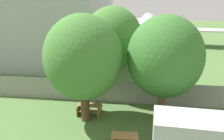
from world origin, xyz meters
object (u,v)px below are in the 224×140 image
Objects in this scene: picnic_bench_near_cabin at (125,139)px; tree_left_of_cabin at (83,58)px; airplane at (147,27)px; picnic_bench_open_grass at (89,108)px; tree_near_hangar at (165,57)px; tree_behind_benches at (113,39)px.

picnic_bench_near_cabin is 0.22× the size of tree_left_of_cabin.
airplane is at bearing 87.16° from picnic_bench_near_cabin.
picnic_bench_open_grass is 0.24× the size of tree_left_of_cabin.
tree_near_hangar is at bearing 57.21° from picnic_bench_near_cabin.
picnic_bench_open_grass is (-4.68, -30.30, -3.38)m from airplane.
tree_behind_benches reaches higher than picnic_bench_open_grass.
picnic_bench_near_cabin is 4.76m from picnic_bench_open_grass.
picnic_bench_near_cabin is 9.69m from tree_behind_benches.
airplane is 30.35m from tree_near_hangar.
airplane is 28.36× the size of picnic_bench_near_cabin.
picnic_bench_open_grass is 6.78m from tree_near_hangar.
airplane reaches higher than tree_left_of_cabin.
tree_left_of_cabin is at bearing -6.08° from airplane.
tree_behind_benches is (-3.49, -25.68, 1.23)m from airplane.
picnic_bench_open_grass is (-2.99, 3.70, 0.01)m from picnic_bench_near_cabin.
tree_left_of_cabin is 5.76m from tree_behind_benches.
picnic_bench_open_grass is at bearing -104.39° from tree_behind_benches.
picnic_bench_near_cabin is 6.03m from tree_near_hangar.
picnic_bench_open_grass is 4.28m from tree_left_of_cabin.
picnic_bench_near_cabin is at bearing -122.79° from tree_near_hangar.
tree_near_hangar is at bearing 3.81° from airplane.
tree_left_of_cabin is at bearing 138.34° from picnic_bench_near_cabin.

